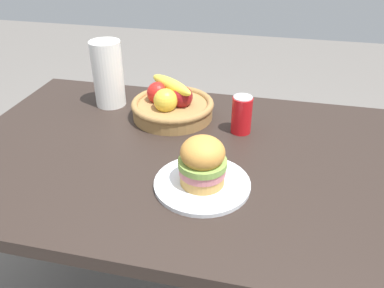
{
  "coord_description": "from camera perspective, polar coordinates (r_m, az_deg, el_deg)",
  "views": [
    {
      "loc": [
        0.24,
        -0.96,
        1.38
      ],
      "look_at": [
        0.03,
        -0.05,
        0.81
      ],
      "focal_mm": 36.13,
      "sensor_mm": 36.0,
      "label": 1
    }
  ],
  "objects": [
    {
      "name": "fruit_basket",
      "position": [
        1.36,
        -2.99,
        5.88
      ],
      "size": [
        0.29,
        0.29,
        0.14
      ],
      "color": "#9E7542",
      "rests_on": "dining_table"
    },
    {
      "name": "soda_can",
      "position": [
        1.26,
        7.35,
        4.32
      ],
      "size": [
        0.07,
        0.07,
        0.13
      ],
      "color": "red",
      "rests_on": "dining_table"
    },
    {
      "name": "paper_towel_roll",
      "position": [
        1.46,
        -12.3,
        10.06
      ],
      "size": [
        0.11,
        0.11,
        0.24
      ],
      "primitive_type": "cylinder",
      "color": "white",
      "rests_on": "dining_table"
    },
    {
      "name": "plate",
      "position": [
        1.04,
        1.51,
        -5.89
      ],
      "size": [
        0.26,
        0.26,
        0.01
      ],
      "primitive_type": "cylinder",
      "color": "white",
      "rests_on": "dining_table"
    },
    {
      "name": "dining_table",
      "position": [
        1.23,
        -1.11,
        -5.13
      ],
      "size": [
        1.4,
        0.9,
        0.75
      ],
      "color": "#2D231E",
      "rests_on": "ground_plane"
    },
    {
      "name": "sandwich",
      "position": [
        0.99,
        1.56,
        -2.6
      ],
      "size": [
        0.13,
        0.13,
        0.13
      ],
      "color": "tan",
      "rests_on": "plate"
    }
  ]
}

